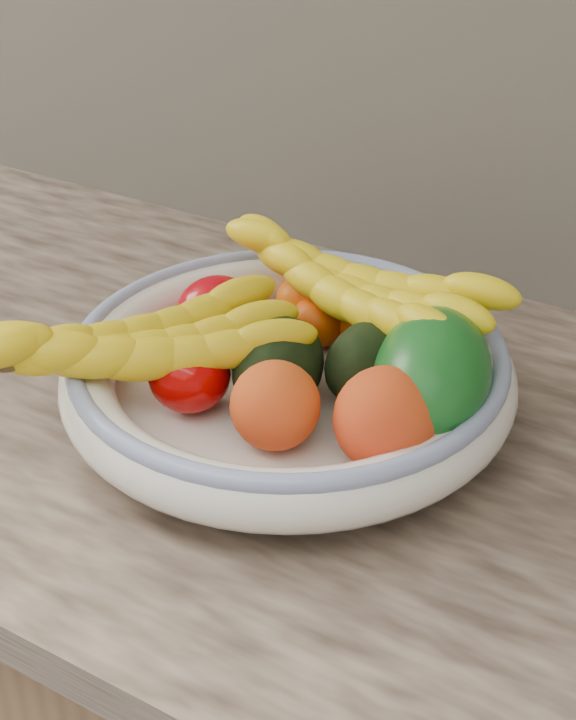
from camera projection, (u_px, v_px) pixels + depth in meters
The scene contains 14 objects.
kitchen_counter at pixel (299, 719), 1.14m from camera, with size 2.44×0.66×1.40m.
fruit_bowl at pixel (288, 371), 0.86m from camera, with size 0.39×0.39×0.08m.
clementine_back_left at pixel (306, 300), 0.96m from camera, with size 0.06×0.06×0.05m, color #FF6B05.
clementine_back_right at pixel (364, 322), 0.92m from camera, with size 0.05×0.05×0.05m, color #FF6405.
clementine_back_mid at pixel (317, 322), 0.92m from camera, with size 0.05×0.05×0.05m, color #E14E04.
tomato_left at pixel (218, 315), 0.92m from camera, with size 0.08×0.08×0.07m, color #AB000A.
tomato_near_left at pixel (189, 375), 0.83m from camera, with size 0.07×0.07×0.06m, color #AA0100.
avocado_center at pixel (278, 366), 0.84m from camera, with size 0.08×0.11×0.08m, color black.
avocado_right at pixel (372, 361), 0.85m from camera, with size 0.07×0.10×0.07m, color black.
green_mango at pixel (432, 376), 0.80m from camera, with size 0.09×0.15×0.10m, color #0F5016.
peach_front at pixel (275, 405), 0.79m from camera, with size 0.07×0.07×0.07m, color orange.
peach_right at pixel (387, 419), 0.77m from camera, with size 0.08×0.08×0.08m, color orange.
banana_bunch_back at pixel (351, 295), 0.90m from camera, with size 0.30×0.11×0.09m, color yellow, non-canonical shape.
banana_bunch_front at pixel (140, 352), 0.82m from camera, with size 0.30×0.12×0.08m, color yellow, non-canonical shape.
Camera 1 is at (0.37, 1.04, 1.42)m, focal length 50.00 mm.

